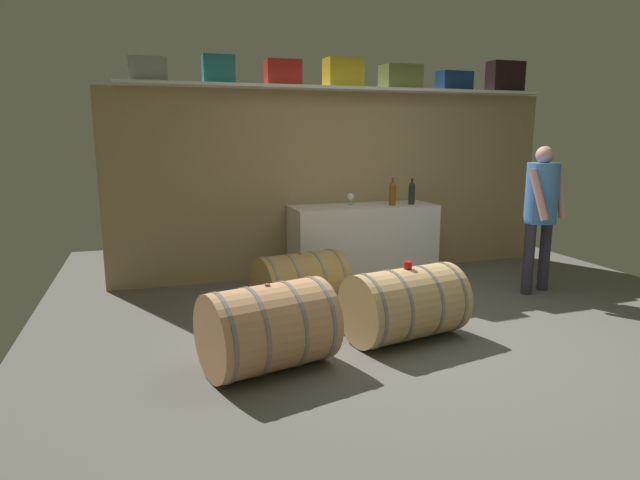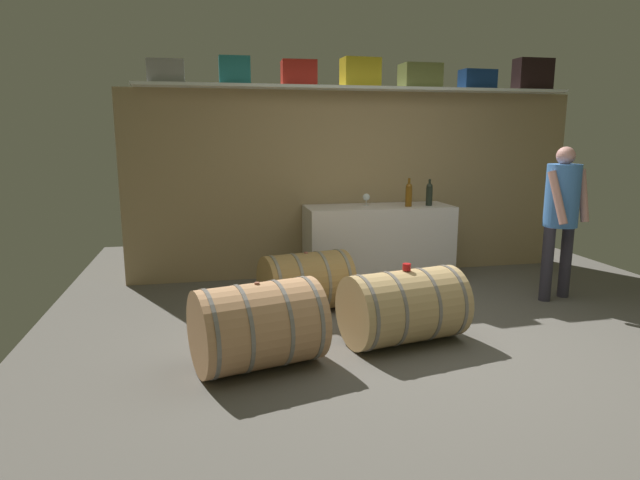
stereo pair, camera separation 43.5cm
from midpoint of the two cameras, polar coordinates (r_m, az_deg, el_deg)
The scene contains 19 objects.
ground_plane at distance 4.93m, azimuth 11.94°, elevation -8.41°, with size 6.46×7.76×0.02m, color #5E5A53.
back_wall_panel at distance 6.28m, azimuth 6.02°, elevation 5.89°, with size 5.26×0.10×2.11m, color #9D845B.
high_shelf_board at distance 6.13m, azimuth 6.68°, elevation 15.76°, with size 4.84×0.40×0.03m, color silver.
toolcase_grey at distance 5.84m, azimuth -14.01°, elevation 17.06°, with size 0.36×0.24×0.23m, color gray.
toolcase_teal at distance 5.86m, azimuth -6.93°, elevation 17.50°, with size 0.32×0.26×0.28m, color teal.
toolcase_red at distance 5.96m, azimuth -0.11°, elevation 17.38°, with size 0.37×0.27×0.26m, color red.
toolcase_yellow at distance 6.14m, azimuth 6.45°, elevation 17.34°, with size 0.41×0.24×0.31m, color gold.
toolcase_olive at distance 6.39m, azimuth 12.65°, elevation 16.71°, with size 0.43×0.29×0.26m, color olive.
toolcase_navy at distance 6.70m, azimuth 18.33°, elevation 15.96°, with size 0.40×0.20×0.22m, color navy.
toolcase_black at distance 7.08m, azimuth 23.48°, elevation 15.90°, with size 0.43×0.21×0.36m, color black.
work_cabinet at distance 6.09m, azimuth 8.26°, elevation -0.34°, with size 1.64×0.59×0.84m, color white.
wine_bottle_dark at distance 6.14m, azimuth 13.59°, elevation 4.81°, with size 0.07×0.07×0.30m.
wine_bottle_amber at distance 6.02m, azimuth 11.52°, elevation 4.81°, with size 0.07×0.07×0.31m.
wine_glass at distance 6.03m, azimuth 7.03°, elevation 4.52°, with size 0.08×0.08×0.14m.
wine_barrel_near at distance 4.32m, azimuth 11.79°, elevation -7.00°, with size 1.02×0.75×0.59m.
wine_barrel_far at distance 3.79m, azimuth -3.35°, elevation -9.16°, with size 0.99×0.80×0.62m.
wine_barrel_flank at distance 4.97m, azimuth 1.01°, elevation -4.53°, with size 0.89×0.70×0.56m.
tasting_cup at distance 4.24m, azimuth 12.16°, elevation -2.87°, with size 0.06×0.06×0.05m, color red.
winemaker_pouring at distance 5.81m, azimuth 26.40°, elevation 3.15°, with size 0.48×0.43×1.51m.
Camera 2 is at (-1.72, -3.72, 1.62)m, focal length 29.99 mm.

